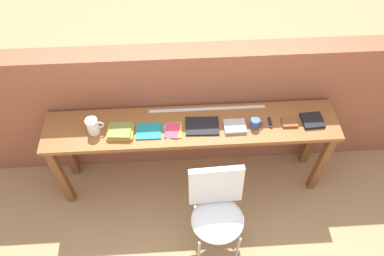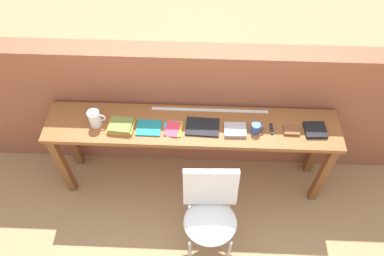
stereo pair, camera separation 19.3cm
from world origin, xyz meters
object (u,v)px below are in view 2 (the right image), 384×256
(leather_journal_brown, at_px, (291,130))
(pamphlet_pile_colourful, at_px, (174,129))
(magazine_cycling, at_px, (149,128))
(book_stack_leftmost, at_px, (121,126))
(mug, at_px, (256,128))
(multitool_folded, at_px, (272,129))
(book_open_centre, at_px, (202,127))
(pitcher_white, at_px, (95,118))
(chair_white_moulded, at_px, (210,210))
(book_repair_rightmost, at_px, (315,130))

(leather_journal_brown, bearing_deg, pamphlet_pile_colourful, -177.49)
(magazine_cycling, bearing_deg, book_stack_leftmost, -178.30)
(mug, distance_m, multitool_folded, 0.14)
(book_stack_leftmost, relative_size, leather_journal_brown, 1.71)
(book_open_centre, bearing_deg, pitcher_white, -177.75)
(chair_white_moulded, bearing_deg, book_open_centre, 98.29)
(leather_journal_brown, bearing_deg, mug, -175.94)
(pamphlet_pile_colourful, height_order, mug, mug)
(multitool_folded, distance_m, book_repair_rightmost, 0.36)
(chair_white_moulded, xyz_separation_m, multitool_folded, (0.49, 0.58, 0.36))
(chair_white_moulded, bearing_deg, magazine_cycling, 133.91)
(mug, relative_size, leather_journal_brown, 0.85)
(magazine_cycling, relative_size, pamphlet_pile_colourful, 1.08)
(pamphlet_pile_colourful, distance_m, leather_journal_brown, 0.98)
(chair_white_moulded, relative_size, book_stack_leftmost, 4.00)
(pitcher_white, bearing_deg, book_open_centre, -0.00)
(magazine_cycling, bearing_deg, pamphlet_pile_colourful, -0.14)
(mug, bearing_deg, chair_white_moulded, -122.52)
(book_stack_leftmost, relative_size, pamphlet_pile_colourful, 1.17)
(pitcher_white, distance_m, leather_journal_brown, 1.64)
(leather_journal_brown, bearing_deg, book_stack_leftmost, -177.69)
(mug, xyz_separation_m, leather_journal_brown, (0.30, 0.01, -0.03))
(chair_white_moulded, bearing_deg, leather_journal_brown, 41.10)
(mug, bearing_deg, pamphlet_pile_colourful, -179.60)
(book_repair_rightmost, bearing_deg, chair_white_moulded, -148.45)
(leather_journal_brown, bearing_deg, chair_white_moulded, -137.48)
(chair_white_moulded, distance_m, book_stack_leftmost, 1.01)
(book_stack_leftmost, distance_m, mug, 1.12)
(book_open_centre, xyz_separation_m, mug, (0.44, -0.02, 0.04))
(pitcher_white, height_order, book_repair_rightmost, pitcher_white)
(chair_white_moulded, bearing_deg, mug, 57.48)
(book_stack_leftmost, xyz_separation_m, magazine_cycling, (0.23, 0.01, -0.02))
(book_open_centre, relative_size, leather_journal_brown, 2.15)
(pitcher_white, bearing_deg, magazine_cycling, -3.41)
(book_open_centre, height_order, mug, mug)
(chair_white_moulded, height_order, multitool_folded, multitool_folded)
(pamphlet_pile_colourful, height_order, leather_journal_brown, leather_journal_brown)
(magazine_cycling, bearing_deg, multitool_folded, 2.02)
(chair_white_moulded, bearing_deg, multitool_folded, 49.87)
(multitool_folded, bearing_deg, pamphlet_pile_colourful, -177.79)
(pitcher_white, bearing_deg, book_stack_leftmost, -8.49)
(chair_white_moulded, relative_size, book_open_centre, 3.19)
(book_stack_leftmost, xyz_separation_m, book_repair_rightmost, (1.62, 0.03, -0.01))
(pamphlet_pile_colourful, bearing_deg, book_repair_rightmost, 1.43)
(book_open_centre, distance_m, mug, 0.44)
(book_stack_leftmost, relative_size, book_open_centre, 0.80)
(chair_white_moulded, relative_size, mug, 8.10)
(mug, bearing_deg, multitool_folded, 11.05)
(chair_white_moulded, distance_m, magazine_cycling, 0.85)
(book_stack_leftmost, height_order, multitool_folded, book_stack_leftmost)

